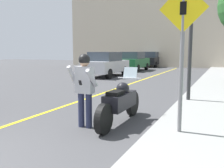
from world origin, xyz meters
TOP-DOWN VIEW (x-y plane):
  - road_center_line at (-0.60, 6.00)m, footprint 0.12×36.00m
  - building_backdrop at (0.00, 26.00)m, footprint 28.00×1.20m
  - motorcycle at (1.72, 3.47)m, footprint 0.62×2.39m
  - person_biker at (1.12, 2.85)m, footprint 0.59×0.46m
  - crossing_sign at (3.19, 3.00)m, footprint 0.91×0.08m
  - traffic_light at (2.89, 6.49)m, footprint 0.26×0.30m
  - parked_car_silver at (-3.53, 13.52)m, footprint 1.88×4.20m
  - parked_car_green at (-3.59, 19.27)m, footprint 1.88×4.20m
  - parked_car_black at (-3.63, 25.32)m, footprint 1.88×4.20m

SIDE VIEW (x-z plane):
  - road_center_line at x=-0.60m, z-range 0.00..0.01m
  - motorcycle at x=1.72m, z-range -0.14..1.17m
  - parked_car_silver at x=-3.53m, z-range 0.02..1.70m
  - parked_car_green at x=-3.59m, z-range 0.02..1.70m
  - parked_car_black at x=-3.63m, z-range 0.02..1.70m
  - person_biker at x=1.12m, z-range 0.18..1.84m
  - crossing_sign at x=3.19m, z-range 0.42..3.25m
  - traffic_light at x=2.89m, z-range 0.85..4.50m
  - building_backdrop at x=0.00m, z-range 0.00..9.99m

